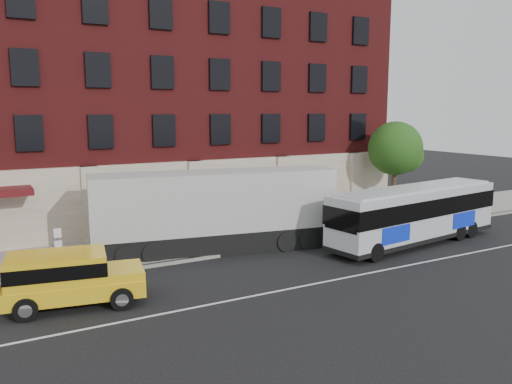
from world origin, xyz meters
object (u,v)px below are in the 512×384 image
sign_pole (58,247)px  shipping_container (216,212)px  street_tree (396,150)px  city_bus (415,213)px  yellow_suv (67,276)px

sign_pole → shipping_container: shipping_container is taller
sign_pole → street_tree: 22.49m
city_bus → yellow_suv: city_bus is taller
city_bus → shipping_container: bearing=159.0°
street_tree → yellow_suv: street_tree is taller
yellow_suv → shipping_container: shipping_container is taller
street_tree → city_bus: size_ratio=0.54×
sign_pole → shipping_container: 7.75m
sign_pole → shipping_container: size_ratio=0.20×
yellow_suv → street_tree: bearing=16.5°
yellow_suv → shipping_container: size_ratio=0.43×
city_bus → shipping_container: size_ratio=0.92×
street_tree → shipping_container: 14.77m
sign_pole → city_bus: size_ratio=0.22×
street_tree → yellow_suv: size_ratio=1.16×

